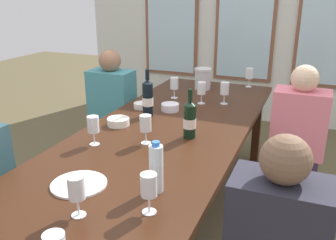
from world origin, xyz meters
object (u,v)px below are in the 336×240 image
Objects in this scene: white_plate_0 at (79,184)px; wine_glass_9 at (149,187)px; wine_glass_7 at (225,89)px; wine_glass_6 at (249,74)px; wine_glass_5 at (76,190)px; wine_glass_8 at (202,89)px; tasting_bowl_0 at (141,105)px; metal_pitcher at (203,79)px; wine_glass_4 at (93,126)px; water_bottle at (156,168)px; wine_bottle_0 at (148,98)px; wine_glass_1 at (146,125)px; seated_person_1 at (297,144)px; wine_glass_3 at (174,84)px; tasting_bowl_2 at (170,107)px; wine_bottle_1 at (190,120)px; tasting_bowl_1 at (118,122)px; seated_person_0 at (113,115)px; dining_table at (161,142)px.

wine_glass_9 reaches higher than white_plate_0.
wine_glass_7 is at bearing 78.24° from white_plate_0.
wine_glass_6 and wine_glass_7 have the same top height.
wine_glass_5 is at bearing -95.74° from wine_glass_7.
tasting_bowl_0 is at bearing -143.87° from wine_glass_8.
metal_pitcher is 1.09× the size of wine_glass_8.
wine_glass_4 is at bearing 114.07° from white_plate_0.
white_plate_0 is 1.19m from tasting_bowl_0.
wine_bottle_0 is at bearing 117.01° from water_bottle.
white_plate_0 is 0.77× the size of wine_bottle_0.
wine_glass_7 is at bearing 76.04° from wine_glass_1.
white_plate_0 is at bearing 168.85° from wine_glass_9.
seated_person_1 is (0.50, 1.49, -0.33)m from wine_glass_9.
tasting_bowl_0 is 0.38m from wine_glass_3.
wine_glass_7 is at bearing 171.08° from seated_person_1.
metal_pitcher is 0.70m from tasting_bowl_2.
wine_glass_5 is (0.26, -1.22, -0.01)m from wine_bottle_0.
tasting_bowl_2 is at bearing 98.68° from wine_glass_1.
metal_pitcher is at bearing 92.43° from wine_glass_1.
wine_bottle_1 is 1.75× the size of wine_glass_6.
tasting_bowl_1 is at bearing 110.52° from wine_glass_5.
wine_glass_9 is (0.32, -0.64, -0.00)m from wine_glass_1.
seated_person_1 is at bearing -8.92° from wine_glass_7.
wine_glass_1 is at bearing -50.12° from seated_person_0.
tasting_bowl_1 is at bearing 174.65° from dining_table.
wine_glass_4 is at bearing -64.57° from seated_person_0.
water_bottle reaches higher than white_plate_0.
wine_glass_7 is at bearing 74.34° from dining_table.
wine_glass_6 reaches higher than tasting_bowl_2.
seated_person_0 reaches higher than tasting_bowl_0.
wine_glass_7 is at bearing 84.26° from wine_glass_5.
wine_glass_8 is at bearing -160.59° from wine_glass_7.
dining_table is 19.53× the size of tasting_bowl_1.
white_plate_0 is (-0.10, -0.74, 0.06)m from dining_table.
wine_glass_5 and wine_glass_6 have the same top height.
seated_person_0 is at bearing 156.13° from tasting_bowl_2.
seated_person_1 is at bearing 42.22° from wine_glass_4.
wine_bottle_0 is 0.22m from tasting_bowl_2.
wine_glass_4 is 1.00× the size of wine_glass_5.
tasting_bowl_2 is 0.77× the size of wine_glass_4.
dining_table is 0.72m from water_bottle.
seated_person_0 is at bearing 129.88° from wine_glass_1.
dining_table is at bearing -5.35° from tasting_bowl_1.
wine_bottle_1 is 0.54m from tasting_bowl_2.
dining_table is 1.05m from seated_person_1.
tasting_bowl_1 is at bearing 95.08° from wine_glass_4.
wine_bottle_1 is 0.57m from wine_glass_4.
wine_glass_9 is 0.16× the size of seated_person_0.
wine_glass_8 is at bearing 84.31° from white_plate_0.
water_bottle is 1.77m from seated_person_0.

